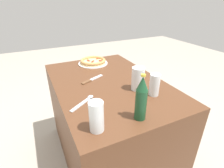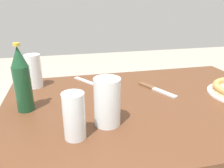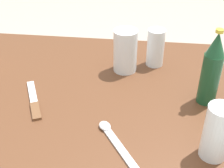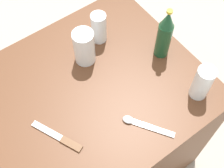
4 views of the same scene
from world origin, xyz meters
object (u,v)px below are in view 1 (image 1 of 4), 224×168
at_px(pizza_pepperoni, 93,62).
at_px(spoon, 85,101).
at_px(glass_lemonade, 138,80).
at_px(beer_bottle, 141,99).
at_px(glass_iced_tea, 154,85).
at_px(knife, 91,80).
at_px(glass_red_wine, 96,118).

relative_size(pizza_pepperoni, spoon, 1.52).
bearing_deg(spoon, glass_lemonade, 89.64).
bearing_deg(pizza_pepperoni, beer_bottle, -4.18).
bearing_deg(pizza_pepperoni, glass_iced_tea, 11.88).
bearing_deg(spoon, glass_iced_tea, 75.31).
height_order(pizza_pepperoni, knife, pizza_pepperoni).
bearing_deg(glass_iced_tea, beer_bottle, -52.55).
distance_m(glass_iced_tea, knife, 0.46).
relative_size(knife, spoon, 1.11).
height_order(pizza_pepperoni, glass_lemonade, glass_lemonade).
bearing_deg(knife, glass_red_wine, -16.88).
xyz_separation_m(glass_red_wine, beer_bottle, (0.01, 0.23, 0.05)).
distance_m(glass_iced_tea, beer_bottle, 0.27).
relative_size(glass_lemonade, beer_bottle, 0.63).
bearing_deg(beer_bottle, spoon, -143.18).
relative_size(pizza_pepperoni, glass_red_wine, 1.77).
xyz_separation_m(beer_bottle, spoon, (-0.27, -0.20, -0.11)).
height_order(glass_red_wine, knife, glass_red_wine).
bearing_deg(glass_lemonade, glass_iced_tea, 26.29).
bearing_deg(pizza_pepperoni, glass_lemonade, 9.09).
relative_size(glass_iced_tea, knife, 0.71).
bearing_deg(glass_iced_tea, pizza_pepperoni, -168.12).
relative_size(glass_iced_tea, spoon, 0.79).
height_order(glass_lemonade, spoon, glass_lemonade).
distance_m(pizza_pepperoni, glass_red_wine, 0.89).
distance_m(pizza_pepperoni, glass_iced_tea, 0.71).
distance_m(pizza_pepperoni, beer_bottle, 0.86).
bearing_deg(spoon, glass_red_wine, -5.94).
distance_m(glass_red_wine, beer_bottle, 0.23).
bearing_deg(pizza_pepperoni, spoon, -24.05).
xyz_separation_m(glass_red_wine, spoon, (-0.25, 0.03, -0.06)).
bearing_deg(beer_bottle, glass_red_wine, -93.07).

